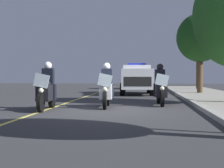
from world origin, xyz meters
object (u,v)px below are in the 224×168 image
at_px(police_motorcycle_lead_right, 106,89).
at_px(tree_behind_suv, 199,36).
at_px(tree_far_back, 200,38).
at_px(police_motorcycle_lead_left, 47,90).
at_px(police_motorcycle_trailing, 160,88).
at_px(police_suv, 137,78).

xyz_separation_m(police_motorcycle_lead_right, tree_behind_suv, (-16.17, 6.03, 4.01)).
height_order(tree_far_back, tree_behind_suv, tree_behind_suv).
bearing_deg(tree_behind_suv, police_motorcycle_lead_left, -24.85).
distance_m(police_motorcycle_trailing, police_suv, 7.75).
bearing_deg(police_suv, tree_behind_suv, 144.97).
relative_size(police_suv, tree_behind_suv, 0.78).
xyz_separation_m(police_motorcycle_lead_left, police_motorcycle_lead_right, (-1.14, 1.99, 0.00)).
relative_size(police_motorcycle_lead_left, police_suv, 0.43).
relative_size(police_motorcycle_lead_left, tree_far_back, 0.41).
bearing_deg(police_motorcycle_lead_left, tree_far_back, 146.27).
distance_m(police_suv, tree_far_back, 4.97).
distance_m(police_motorcycle_lead_left, tree_far_back, 13.01).
bearing_deg(police_motorcycle_trailing, tree_behind_suv, 165.31).
relative_size(police_motorcycle_lead_left, tree_behind_suv, 0.34).
distance_m(police_motorcycle_lead_left, police_motorcycle_trailing, 4.70).
height_order(police_motorcycle_trailing, police_suv, police_suv).
height_order(police_motorcycle_lead_right, police_motorcycle_trailing, same).
height_order(police_motorcycle_trailing, tree_far_back, tree_far_back).
relative_size(police_motorcycle_lead_right, police_suv, 0.43).
height_order(police_motorcycle_lead_left, police_suv, police_suv).
relative_size(tree_far_back, tree_behind_suv, 0.82).
relative_size(police_motorcycle_trailing, tree_behind_suv, 0.34).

